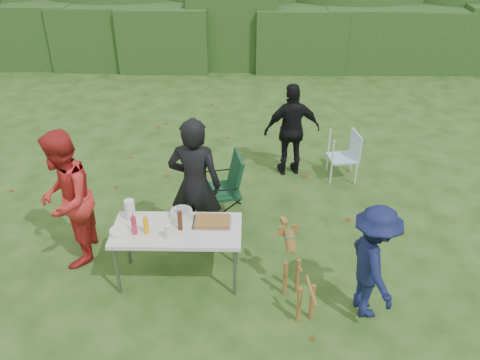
{
  "coord_description": "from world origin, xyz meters",
  "views": [
    {
      "loc": [
        0.43,
        -5.01,
        4.24
      ],
      "look_at": [
        0.33,
        0.43,
        1.0
      ],
      "focal_mm": 38.0,
      "sensor_mm": 36.0,
      "label": 1
    }
  ],
  "objects_px": {
    "person_cook": "(195,185)",
    "lawn_chair": "(343,156)",
    "camping_chair": "(220,188)",
    "mustard_bottle": "(146,226)",
    "dog": "(299,278)",
    "paper_towel_roll": "(130,210)",
    "ketchup_bottle": "(134,226)",
    "beer_bottle": "(180,221)",
    "person_red_jacket": "(66,200)",
    "folding_table": "(177,232)",
    "child": "(373,263)",
    "person_black_puffy": "(292,130)"
  },
  "relations": [
    {
      "from": "camping_chair",
      "to": "person_black_puffy",
      "type": "bearing_deg",
      "value": -141.56
    },
    {
      "from": "mustard_bottle",
      "to": "beer_bottle",
      "type": "distance_m",
      "value": 0.39
    },
    {
      "from": "child",
      "to": "paper_towel_roll",
      "type": "distance_m",
      "value": 2.83
    },
    {
      "from": "person_red_jacket",
      "to": "paper_towel_roll",
      "type": "distance_m",
      "value": 0.83
    },
    {
      "from": "child",
      "to": "ketchup_bottle",
      "type": "height_order",
      "value": "child"
    },
    {
      "from": "child",
      "to": "ketchup_bottle",
      "type": "relative_size",
      "value": 6.3
    },
    {
      "from": "person_black_puffy",
      "to": "camping_chair",
      "type": "xyz_separation_m",
      "value": [
        -1.09,
        -1.33,
        -0.28
      ]
    },
    {
      "from": "camping_chair",
      "to": "ketchup_bottle",
      "type": "xyz_separation_m",
      "value": [
        -0.89,
        -1.42,
        0.36
      ]
    },
    {
      "from": "dog",
      "to": "lawn_chair",
      "type": "height_order",
      "value": "dog"
    },
    {
      "from": "dog",
      "to": "beer_bottle",
      "type": "xyz_separation_m",
      "value": [
        -1.36,
        0.45,
        0.44
      ]
    },
    {
      "from": "camping_chair",
      "to": "folding_table",
      "type": "bearing_deg",
      "value": 59.93
    },
    {
      "from": "camping_chair",
      "to": "mustard_bottle",
      "type": "distance_m",
      "value": 1.64
    },
    {
      "from": "person_black_puffy",
      "to": "camping_chair",
      "type": "height_order",
      "value": "person_black_puffy"
    },
    {
      "from": "ketchup_bottle",
      "to": "paper_towel_roll",
      "type": "height_order",
      "value": "paper_towel_roll"
    },
    {
      "from": "child",
      "to": "beer_bottle",
      "type": "relative_size",
      "value": 5.78
    },
    {
      "from": "lawn_chair",
      "to": "beer_bottle",
      "type": "distance_m",
      "value": 3.43
    },
    {
      "from": "beer_bottle",
      "to": "paper_towel_roll",
      "type": "relative_size",
      "value": 0.92
    },
    {
      "from": "folding_table",
      "to": "person_red_jacket",
      "type": "distance_m",
      "value": 1.45
    },
    {
      "from": "person_black_puffy",
      "to": "dog",
      "type": "xyz_separation_m",
      "value": [
        -0.12,
        -3.1,
        -0.36
      ]
    },
    {
      "from": "folding_table",
      "to": "person_cook",
      "type": "bearing_deg",
      "value": 76.86
    },
    {
      "from": "person_cook",
      "to": "mustard_bottle",
      "type": "bearing_deg",
      "value": 64.15
    },
    {
      "from": "person_black_puffy",
      "to": "lawn_chair",
      "type": "xyz_separation_m",
      "value": [
        0.82,
        -0.16,
        -0.38
      ]
    },
    {
      "from": "folding_table",
      "to": "camping_chair",
      "type": "relative_size",
      "value": 1.52
    },
    {
      "from": "person_cook",
      "to": "paper_towel_roll",
      "type": "xyz_separation_m",
      "value": [
        -0.73,
        -0.49,
        -0.05
      ]
    },
    {
      "from": "dog",
      "to": "beer_bottle",
      "type": "bearing_deg",
      "value": 55.18
    },
    {
      "from": "person_red_jacket",
      "to": "dog",
      "type": "xyz_separation_m",
      "value": [
        2.79,
        -0.82,
        -0.47
      ]
    },
    {
      "from": "child",
      "to": "dog",
      "type": "bearing_deg",
      "value": 76.27
    },
    {
      "from": "dog",
      "to": "camping_chair",
      "type": "height_order",
      "value": "camping_chair"
    },
    {
      "from": "person_red_jacket",
      "to": "mustard_bottle",
      "type": "distance_m",
      "value": 1.15
    },
    {
      "from": "folding_table",
      "to": "child",
      "type": "xyz_separation_m",
      "value": [
        2.17,
        -0.51,
        0.01
      ]
    },
    {
      "from": "ketchup_bottle",
      "to": "paper_towel_roll",
      "type": "xyz_separation_m",
      "value": [
        -0.1,
        0.29,
        0.02
      ]
    },
    {
      "from": "person_cook",
      "to": "lawn_chair",
      "type": "relative_size",
      "value": 2.31
    },
    {
      "from": "beer_bottle",
      "to": "paper_towel_roll",
      "type": "distance_m",
      "value": 0.64
    },
    {
      "from": "child",
      "to": "camping_chair",
      "type": "distance_m",
      "value": 2.53
    },
    {
      "from": "child",
      "to": "lawn_chair",
      "type": "bearing_deg",
      "value": -13.33
    },
    {
      "from": "folding_table",
      "to": "child",
      "type": "relative_size",
      "value": 1.08
    },
    {
      "from": "folding_table",
      "to": "beer_bottle",
      "type": "height_order",
      "value": "beer_bottle"
    },
    {
      "from": "beer_bottle",
      "to": "camping_chair",
      "type": "bearing_deg",
      "value": 73.9
    },
    {
      "from": "dog",
      "to": "mustard_bottle",
      "type": "xyz_separation_m",
      "value": [
        -1.73,
        0.37,
        0.42
      ]
    },
    {
      "from": "person_cook",
      "to": "paper_towel_roll",
      "type": "distance_m",
      "value": 0.88
    },
    {
      "from": "person_cook",
      "to": "lawn_chair",
      "type": "distance_m",
      "value": 2.89
    },
    {
      "from": "folding_table",
      "to": "person_red_jacket",
      "type": "xyz_separation_m",
      "value": [
        -1.38,
        0.36,
        0.2
      ]
    },
    {
      "from": "folding_table",
      "to": "paper_towel_roll",
      "type": "xyz_separation_m",
      "value": [
        -0.57,
        0.19,
        0.18
      ]
    },
    {
      "from": "dog",
      "to": "mustard_bottle",
      "type": "bearing_deg",
      "value": 61.44
    },
    {
      "from": "paper_towel_roll",
      "to": "mustard_bottle",
      "type": "bearing_deg",
      "value": -48.96
    },
    {
      "from": "folding_table",
      "to": "person_black_puffy",
      "type": "xyz_separation_m",
      "value": [
        1.52,
        2.65,
        0.09
      ]
    },
    {
      "from": "lawn_chair",
      "to": "paper_towel_roll",
      "type": "bearing_deg",
      "value": 27.06
    },
    {
      "from": "ketchup_bottle",
      "to": "person_red_jacket",
      "type": "bearing_deg",
      "value": 153.47
    },
    {
      "from": "folding_table",
      "to": "paper_towel_roll",
      "type": "distance_m",
      "value": 0.63
    },
    {
      "from": "person_cook",
      "to": "paper_towel_roll",
      "type": "relative_size",
      "value": 7.06
    }
  ]
}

